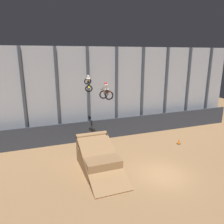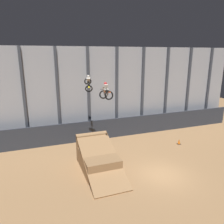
% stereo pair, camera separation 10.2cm
% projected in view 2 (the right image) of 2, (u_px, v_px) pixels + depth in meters
% --- Properties ---
extents(ground_plane, '(60.00, 60.00, 0.00)m').
position_uv_depth(ground_plane, '(162.00, 175.00, 17.63)').
color(ground_plane, '#9E754C').
extents(arena_back_wall, '(32.00, 0.40, 10.25)m').
position_uv_depth(arena_back_wall, '(116.00, 92.00, 25.72)').
color(arena_back_wall, '#A3A8B2').
rests_on(arena_back_wall, ground_plane).
extents(lower_barrier, '(31.36, 0.20, 2.28)m').
position_uv_depth(lower_barrier, '(120.00, 127.00, 25.62)').
color(lower_barrier, '#2D333D').
rests_on(lower_barrier, ground_plane).
extents(dirt_ramp, '(2.86, 6.15, 2.61)m').
position_uv_depth(dirt_ramp, '(98.00, 158.00, 18.60)').
color(dirt_ramp, '#966F48').
rests_on(dirt_ramp, ground_plane).
extents(rider_bike_left_air, '(1.02, 1.90, 1.67)m').
position_uv_depth(rider_bike_left_air, '(88.00, 83.00, 21.27)').
color(rider_bike_left_air, black).
extents(rider_bike_right_air, '(0.76, 1.75, 1.53)m').
position_uv_depth(rider_bike_right_air, '(106.00, 92.00, 17.96)').
color(rider_bike_right_air, black).
extents(traffic_cone_near_ramp, '(0.36, 0.36, 0.58)m').
position_uv_depth(traffic_cone_near_ramp, '(179.00, 142.00, 23.60)').
color(traffic_cone_near_ramp, black).
rests_on(traffic_cone_near_ramp, ground_plane).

